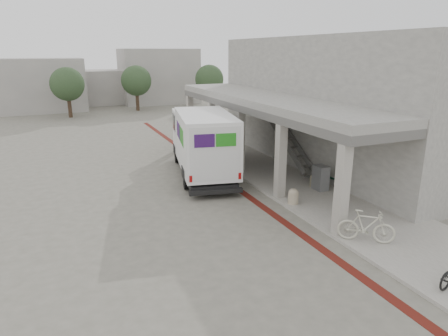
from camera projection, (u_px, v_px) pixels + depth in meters
name	position (u px, v px, depth m)	size (l,w,h in m)	color
ground	(241.00, 210.00, 16.30)	(120.00, 120.00, 0.00)	#605D53
bike_lane_stripe	(242.00, 192.00, 18.44)	(0.35, 40.00, 0.01)	#531710
sidewalk	(322.00, 195.00, 17.80)	(4.40, 28.00, 0.12)	gray
transit_building	(318.00, 105.00, 21.90)	(7.60, 17.00, 7.00)	gray
distant_backdrop	(84.00, 83.00, 46.05)	(28.00, 10.00, 6.50)	gray
tree_left	(67.00, 84.00, 38.15)	(3.20, 3.20, 4.80)	#38281C
tree_mid	(136.00, 81.00, 42.58)	(3.20, 3.20, 4.80)	#38281C
tree_right	(209.00, 79.00, 44.74)	(3.20, 3.20, 4.80)	#38281C
fedex_truck	(202.00, 141.00, 20.52)	(3.89, 8.16, 3.35)	black
bench	(330.00, 179.00, 19.05)	(0.75, 1.68, 0.39)	slate
bollard_near	(293.00, 196.00, 16.62)	(0.43, 0.43, 0.65)	tan
bollard_far	(314.00, 180.00, 18.69)	(0.41, 0.41, 0.62)	gray
utility_cabinet	(321.00, 178.00, 18.22)	(0.51, 0.68, 1.13)	gray
bicycle_cream	(366.00, 226.00, 13.21)	(0.53, 1.86, 1.12)	beige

